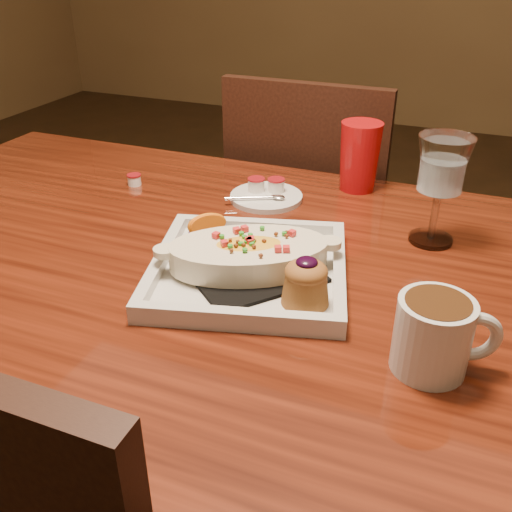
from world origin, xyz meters
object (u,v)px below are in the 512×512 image
at_px(goblet, 442,171).
at_px(red_tumbler, 360,157).
at_px(plate, 252,262).
at_px(saucer, 265,195).
at_px(coffee_mug, 436,333).
at_px(chair_far, 313,230).
at_px(table, 210,307).

bearing_deg(goblet, red_tumbler, 133.04).
relative_size(plate, goblet, 1.93).
xyz_separation_m(plate, red_tumbler, (0.07, 0.41, 0.04)).
xyz_separation_m(saucer, red_tumbler, (0.16, 0.12, 0.06)).
height_order(coffee_mug, saucer, coffee_mug).
height_order(plate, coffee_mug, coffee_mug).
xyz_separation_m(chair_far, plate, (0.09, -0.66, 0.27)).
distance_m(plate, goblet, 0.35).
xyz_separation_m(plate, coffee_mug, (0.28, -0.11, 0.02)).
bearing_deg(table, coffee_mug, -20.90).
xyz_separation_m(plate, saucer, (-0.09, 0.29, -0.02)).
xyz_separation_m(coffee_mug, goblet, (-0.04, 0.34, 0.08)).
bearing_deg(plate, coffee_mug, -37.03).
xyz_separation_m(table, goblet, (0.33, 0.20, 0.23)).
height_order(table, red_tumbler, red_tumbler).
height_order(coffee_mug, goblet, goblet).
relative_size(plate, saucer, 2.49).
bearing_deg(table, saucer, 89.93).
height_order(plate, saucer, plate).
bearing_deg(coffee_mug, saucer, 113.12).
distance_m(table, goblet, 0.45).
relative_size(table, coffee_mug, 11.86).
relative_size(plate, red_tumbler, 2.57).
bearing_deg(coffee_mug, table, 139.54).
height_order(chair_far, saucer, chair_far).
xyz_separation_m(table, red_tumbler, (0.16, 0.38, 0.17)).
distance_m(saucer, red_tumbler, 0.21).
xyz_separation_m(plate, goblet, (0.24, 0.23, 0.10)).
xyz_separation_m(table, coffee_mug, (0.37, -0.14, 0.15)).
bearing_deg(table, plate, -17.93).
distance_m(plate, saucer, 0.31).
bearing_deg(coffee_mug, goblet, 77.25).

